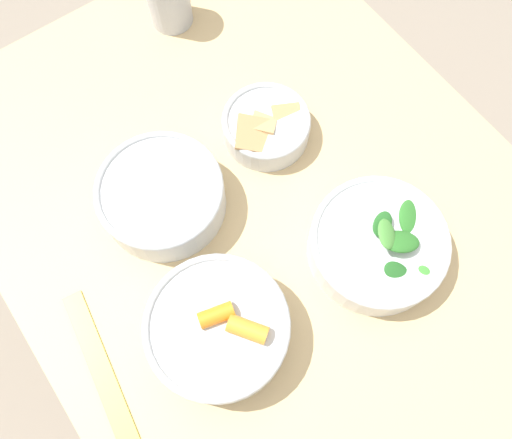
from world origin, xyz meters
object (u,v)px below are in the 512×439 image
ruler (110,393)px  bowl_carrots (219,328)px  bowl_greens (378,245)px  bowl_beans_hotdog (162,197)px  bowl_cookies (266,126)px

ruler → bowl_carrots: bearing=-97.2°
bowl_greens → ruler: 0.42m
bowl_carrots → ruler: bowl_carrots is taller
bowl_beans_hotdog → bowl_cookies: size_ratio=1.33×
bowl_greens → bowl_cookies: size_ratio=1.40×
bowl_carrots → ruler: 0.17m
ruler → bowl_greens: bearing=-97.7°
bowl_greens → bowl_beans_hotdog: 0.32m
bowl_cookies → bowl_carrots: bearing=132.4°
bowl_carrots → bowl_greens: 0.25m
bowl_carrots → bowl_cookies: bearing=-47.6°
bowl_carrots → bowl_beans_hotdog: 0.21m
bowl_cookies → ruler: size_ratio=0.46×
bowl_greens → bowl_beans_hotdog: bowl_greens is taller
bowl_beans_hotdog → ruler: bearing=132.3°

